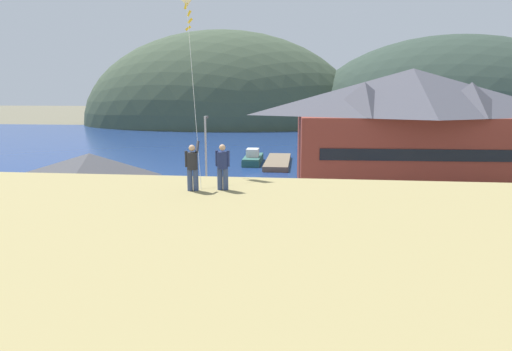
% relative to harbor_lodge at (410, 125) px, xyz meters
% --- Properties ---
extents(ground_plane, '(600.00, 600.00, 0.00)m').
position_rel_harbor_lodge_xyz_m(ground_plane, '(-13.73, -21.60, -6.47)').
color(ground_plane, '#66604C').
extents(parking_lot_pad, '(40.00, 20.00, 0.10)m').
position_rel_harbor_lodge_xyz_m(parking_lot_pad, '(-13.73, -16.60, -6.42)').
color(parking_lot_pad, gray).
rests_on(parking_lot_pad, ground).
extents(bay_water, '(360.00, 84.00, 0.03)m').
position_rel_harbor_lodge_xyz_m(bay_water, '(-13.73, 38.40, -6.46)').
color(bay_water, navy).
rests_on(bay_water, ground).
extents(far_hill_west_ridge, '(88.05, 58.87, 57.88)m').
position_rel_harbor_lodge_xyz_m(far_hill_west_ridge, '(-36.84, 89.23, -6.47)').
color(far_hill_west_ridge, '#3D4C38').
rests_on(far_hill_west_ridge, ground).
extents(far_hill_east_peak, '(87.24, 64.99, 52.52)m').
position_rel_harbor_lodge_xyz_m(far_hill_east_peak, '(32.70, 86.96, -6.47)').
color(far_hill_east_peak, '#2D3D33').
rests_on(far_hill_east_peak, ground).
extents(harbor_lodge, '(24.40, 12.54, 12.13)m').
position_rel_harbor_lodge_xyz_m(harbor_lodge, '(0.00, 0.00, 0.00)').
color(harbor_lodge, brown).
rests_on(harbor_lodge, ground).
extents(storage_shed_near_lot, '(8.40, 5.95, 5.10)m').
position_rel_harbor_lodge_xyz_m(storage_shed_near_lot, '(-27.40, -14.14, -3.82)').
color(storage_shed_near_lot, '#474C56').
rests_on(storage_shed_near_lot, ground).
extents(wharf_dock, '(3.20, 12.41, 0.70)m').
position_rel_harbor_lodge_xyz_m(wharf_dock, '(-14.24, 12.56, -6.12)').
color(wharf_dock, '#70604C').
rests_on(wharf_dock, ground).
extents(moored_boat_wharfside, '(2.38, 7.28, 2.16)m').
position_rel_harbor_lodge_xyz_m(moored_boat_wharfside, '(-17.75, 12.91, -5.75)').
color(moored_boat_wharfside, '#23564C').
rests_on(moored_boat_wharfside, ground).
extents(parked_car_front_row_silver, '(4.36, 2.38, 1.82)m').
position_rel_harbor_lodge_xyz_m(parked_car_front_row_silver, '(-24.09, -22.08, -5.41)').
color(parked_car_front_row_silver, '#9EA3A8').
rests_on(parked_car_front_row_silver, parking_lot_pad).
extents(parked_car_front_row_red, '(4.29, 2.23, 1.82)m').
position_rel_harbor_lodge_xyz_m(parked_car_front_row_red, '(-17.51, -15.91, -5.41)').
color(parked_car_front_row_red, '#9EA3A8').
rests_on(parked_car_front_row_red, parking_lot_pad).
extents(parked_car_mid_row_center, '(4.29, 2.23, 1.82)m').
position_rel_harbor_lodge_xyz_m(parked_car_mid_row_center, '(-1.11, -16.03, -5.41)').
color(parked_car_mid_row_center, slate).
rests_on(parked_car_mid_row_center, parking_lot_pad).
extents(parked_car_back_row_right, '(4.29, 2.24, 1.82)m').
position_rel_harbor_lodge_xyz_m(parked_car_back_row_right, '(-9.14, -21.34, -5.41)').
color(parked_car_back_row_right, red).
rests_on(parked_car_back_row_right, parking_lot_pad).
extents(parked_car_back_row_left, '(4.36, 2.38, 1.82)m').
position_rel_harbor_lodge_xyz_m(parked_car_back_row_left, '(-3.03, -21.00, -5.41)').
color(parked_car_back_row_left, '#B28923').
rests_on(parked_car_back_row_left, parking_lot_pad).
extents(parking_light_pole, '(0.24, 0.78, 7.73)m').
position_rel_harbor_lodge_xyz_m(parking_light_pole, '(-18.88, -11.05, -1.96)').
color(parking_light_pole, '#ADADB2').
rests_on(parking_light_pole, parking_lot_pad).
extents(person_kite_flyer, '(0.52, 0.68, 1.86)m').
position_rel_harbor_lodge_xyz_m(person_kite_flyer, '(-15.11, -29.60, 0.52)').
color(person_kite_flyer, '#384770').
rests_on(person_kite_flyer, grassy_hill_foreground).
extents(person_companion, '(0.55, 0.40, 1.74)m').
position_rel_harbor_lodge_xyz_m(person_companion, '(-14.01, -29.34, 0.50)').
color(person_companion, '#384770').
rests_on(person_companion, grassy_hill_foreground).
extents(flying_kite, '(2.17, 4.47, 8.76)m').
position_rel_harbor_lodge_xyz_m(flying_kite, '(-16.32, -25.25, 7.29)').
color(flying_kite, beige).
rests_on(flying_kite, grassy_hill_foreground).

